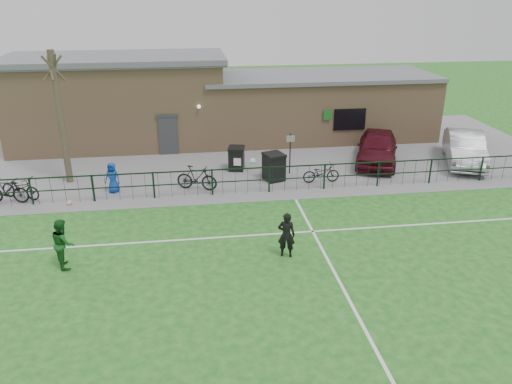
{
  "coord_description": "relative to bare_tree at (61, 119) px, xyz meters",
  "views": [
    {
      "loc": [
        -2.38,
        -12.16,
        8.52
      ],
      "look_at": [
        0.0,
        5.0,
        1.3
      ],
      "focal_mm": 35.0,
      "sensor_mm": 36.0,
      "label": 1
    }
  ],
  "objects": [
    {
      "name": "ground",
      "position": [
        8.0,
        -10.5,
        -3.0
      ],
      "size": [
        90.0,
        90.0,
        0.0
      ],
      "primitive_type": "plane",
      "color": "#1E5C1B",
      "rests_on": "ground"
    },
    {
      "name": "bare_tree",
      "position": [
        0.0,
        0.0,
        0.0
      ],
      "size": [
        0.3,
        0.3,
        6.0
      ],
      "primitive_type": "cylinder",
      "color": "#443929",
      "rests_on": "ground"
    },
    {
      "name": "pitch_line_perp",
      "position": [
        10.0,
        -10.5,
        -3.0
      ],
      "size": [
        0.1,
        16.0,
        0.01
      ],
      "primitive_type": "cube",
      "color": "white",
      "rests_on": "ground"
    },
    {
      "name": "car_silver",
      "position": [
        19.5,
        -0.07,
        -2.18
      ],
      "size": [
        3.4,
        5.15,
        1.61
      ],
      "primitive_type": "imported",
      "rotation": [
        0.0,
        0.0,
        -0.38
      ],
      "color": "#97999E",
      "rests_on": "paving_strip"
    },
    {
      "name": "wheelie_bin_left",
      "position": [
        7.87,
        0.57,
        -2.44
      ],
      "size": [
        0.88,
        0.95,
        1.08
      ],
      "primitive_type": "cube",
      "rotation": [
        0.0,
        0.0,
        -0.22
      ],
      "color": "black",
      "rests_on": "paving_strip"
    },
    {
      "name": "bicycle_e",
      "position": [
        11.57,
        -1.67,
        -2.53
      ],
      "size": [
        1.72,
        0.61,
        0.9
      ],
      "primitive_type": "imported",
      "rotation": [
        0.0,
        0.0,
        1.58
      ],
      "color": "black",
      "rests_on": "paving_strip"
    },
    {
      "name": "clubhouse",
      "position": [
        7.12,
        6.0,
        -0.78
      ],
      "size": [
        24.25,
        5.4,
        4.96
      ],
      "color": "tan",
      "rests_on": "ground"
    },
    {
      "name": "goalkeeper_kick",
      "position": [
        8.64,
        -8.06,
        -2.15
      ],
      "size": [
        1.2,
        3.23,
        2.58
      ],
      "color": "black",
      "rests_on": "ground"
    },
    {
      "name": "bicycle_b",
      "position": [
        -2.05,
        -2.18,
        -2.43
      ],
      "size": [
        1.89,
        0.83,
        1.1
      ],
      "primitive_type": "imported",
      "rotation": [
        0.0,
        0.0,
        1.39
      ],
      "color": "black",
      "rests_on": "paving_strip"
    },
    {
      "name": "pitch_line_touch",
      "position": [
        8.0,
        -2.7,
        -3.0
      ],
      "size": [
        28.0,
        0.1,
        0.01
      ],
      "primitive_type": "cube",
      "color": "white",
      "rests_on": "ground"
    },
    {
      "name": "car_maroon",
      "position": [
        15.1,
        0.62,
        -2.16
      ],
      "size": [
        3.64,
        5.21,
        1.65
      ],
      "primitive_type": "imported",
      "rotation": [
        0.0,
        0.0,
        -0.39
      ],
      "color": "#470C17",
      "rests_on": "paving_strip"
    },
    {
      "name": "ball_ground",
      "position": [
        0.5,
        -2.73,
        -2.89
      ],
      "size": [
        0.22,
        0.22,
        0.22
      ],
      "primitive_type": "sphere",
      "color": "white",
      "rests_on": "ground"
    },
    {
      "name": "sign_post",
      "position": [
        10.36,
        -0.33,
        -1.98
      ],
      "size": [
        0.06,
        0.06,
        2.0
      ],
      "primitive_type": "cylinder",
      "rotation": [
        0.0,
        0.0,
        -0.06
      ],
      "color": "black",
      "rests_on": "paving_strip"
    },
    {
      "name": "bicycle_c",
      "position": [
        -1.65,
        -1.78,
        -2.49
      ],
      "size": [
        1.97,
        1.37,
        0.98
      ],
      "primitive_type": "imported",
      "rotation": [
        0.0,
        0.0,
        1.14
      ],
      "color": "black",
      "rests_on": "paving_strip"
    },
    {
      "name": "wheelie_bin_right",
      "position": [
        9.45,
        -1.07,
        -2.37
      ],
      "size": [
        1.05,
        1.12,
        1.21
      ],
      "primitive_type": "cube",
      "rotation": [
        0.0,
        0.0,
        0.33
      ],
      "color": "black",
      "rests_on": "paving_strip"
    },
    {
      "name": "paving_strip",
      "position": [
        8.0,
        3.0,
        -2.99
      ],
      "size": [
        34.0,
        13.0,
        0.02
      ],
      "primitive_type": "cube",
      "color": "slate",
      "rests_on": "ground"
    },
    {
      "name": "outfield_player",
      "position": [
        1.41,
        -7.77,
        -2.17
      ],
      "size": [
        0.85,
        0.97,
        1.66
      ],
      "primitive_type": "imported",
      "rotation": [
        0.0,
        0.0,
        1.9
      ],
      "color": "#18551E",
      "rests_on": "ground"
    },
    {
      "name": "pitch_line_mid",
      "position": [
        8.0,
        -6.5,
        -3.0
      ],
      "size": [
        28.0,
        0.1,
        0.01
      ],
      "primitive_type": "cube",
      "color": "white",
      "rests_on": "ground"
    },
    {
      "name": "perimeter_fence",
      "position": [
        8.0,
        -2.5,
        -2.4
      ],
      "size": [
        28.0,
        0.1,
        1.2
      ],
      "primitive_type": "cube",
      "color": "black",
      "rests_on": "ground"
    },
    {
      "name": "spectator_child",
      "position": [
        2.19,
        -1.6,
        -2.3
      ],
      "size": [
        0.77,
        0.61,
        1.37
      ],
      "primitive_type": "imported",
      "rotation": [
        0.0,
        0.0,
        -0.29
      ],
      "color": "#123EAA",
      "rests_on": "paving_strip"
    },
    {
      "name": "bicycle_d",
      "position": [
        5.85,
        -1.79,
        -2.42
      ],
      "size": [
        1.93,
        1.14,
        1.12
      ],
      "primitive_type": "imported",
      "rotation": [
        0.0,
        0.0,
        1.22
      ],
      "color": "black",
      "rests_on": "paving_strip"
    }
  ]
}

